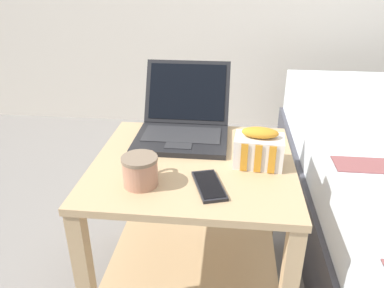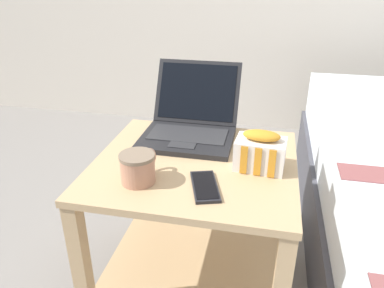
{
  "view_description": "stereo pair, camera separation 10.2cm",
  "coord_description": "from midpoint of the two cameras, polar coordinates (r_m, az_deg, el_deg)",
  "views": [
    {
      "loc": [
        0.11,
        -1.02,
        1.09
      ],
      "look_at": [
        0.0,
        -0.04,
        0.61
      ],
      "focal_mm": 35.0,
      "sensor_mm": 36.0,
      "label": 1
    },
    {
      "loc": [
        0.21,
        -1.01,
        1.09
      ],
      "look_at": [
        0.0,
        -0.04,
        0.61
      ],
      "focal_mm": 35.0,
      "sensor_mm": 36.0,
      "label": 2
    }
  ],
  "objects": [
    {
      "name": "bedside_table",
      "position": [
        1.27,
        -2.12,
        -10.19
      ],
      "size": [
        0.62,
        0.58,
        0.53
      ],
      "color": "tan",
      "rests_on": "ground_plane"
    },
    {
      "name": "laptop",
      "position": [
        1.33,
        -3.53,
        3.2
      ],
      "size": [
        0.32,
        0.36,
        0.23
      ],
      "color": "black",
      "rests_on": "bedside_table"
    },
    {
      "name": "ground_plane",
      "position": [
        1.5,
        -1.9,
        -20.92
      ],
      "size": [
        8.0,
        8.0,
        0.0
      ],
      "primitive_type": "plane",
      "color": "gray"
    },
    {
      "name": "mug_front_left",
      "position": [
        1.05,
        -10.64,
        -3.81
      ],
      "size": [
        0.1,
        0.14,
        0.09
      ],
      "color": "tan",
      "rests_on": "bedside_table"
    },
    {
      "name": "snack_bag",
      "position": [
        1.13,
        7.61,
        -0.84
      ],
      "size": [
        0.15,
        0.11,
        0.12
      ],
      "color": "white",
      "rests_on": "bedside_table"
    },
    {
      "name": "cell_phone",
      "position": [
        1.03,
        -0.23,
        -6.41
      ],
      "size": [
        0.11,
        0.17,
        0.01
      ],
      "color": "black",
      "rests_on": "bedside_table"
    }
  ]
}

